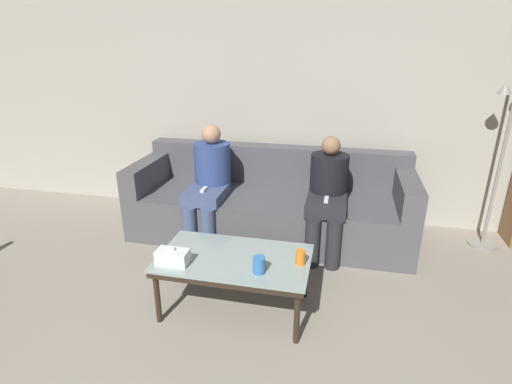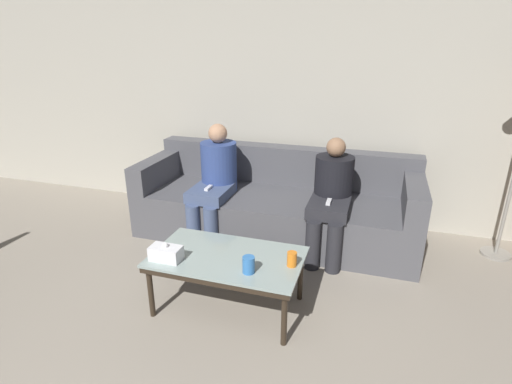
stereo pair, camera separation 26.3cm
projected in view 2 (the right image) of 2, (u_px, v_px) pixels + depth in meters
The scene contains 8 objects.
wall_back at pixel (291, 98), 4.15m from camera, with size 12.00×0.06×2.60m.
couch at pixel (276, 205), 4.02m from camera, with size 2.72×0.95×0.83m.
coffee_table at pixel (227, 261), 2.84m from camera, with size 1.07×0.62×0.43m.
cup_near_left at pixel (292, 259), 2.69m from camera, with size 0.07×0.07×0.10m.
cup_near_right at pixel (249, 265), 2.61m from camera, with size 0.08×0.08×0.11m.
tissue_box at pixel (166, 253), 2.76m from camera, with size 0.22×0.12×0.13m.
seated_person_left_end at pixel (215, 178), 3.88m from camera, with size 0.35×0.69×1.12m.
seated_person_mid_left at pixel (331, 194), 3.56m from camera, with size 0.35×0.69×1.06m.
Camera 2 is at (0.92, -0.65, 1.87)m, focal length 28.00 mm.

